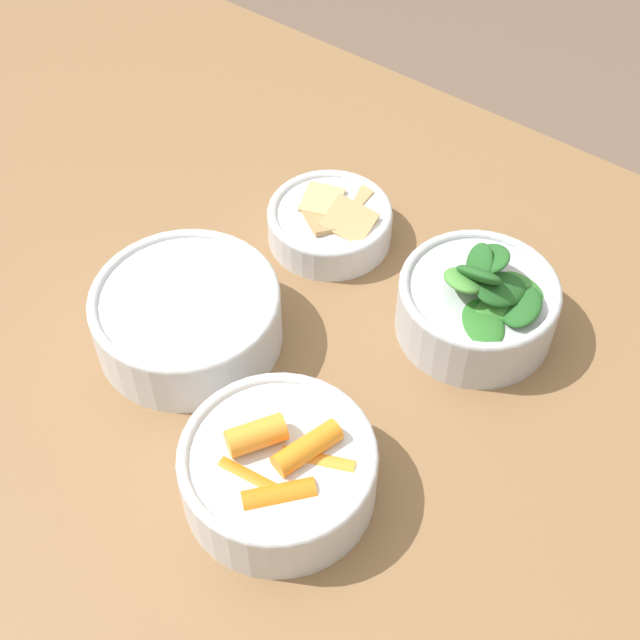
{
  "coord_description": "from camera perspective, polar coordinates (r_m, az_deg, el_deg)",
  "views": [
    {
      "loc": [
        -0.41,
        0.38,
        1.41
      ],
      "look_at": [
        -0.09,
        -0.05,
        0.77
      ],
      "focal_mm": 50.0,
      "sensor_mm": 36.0,
      "label": 1
    }
  ],
  "objects": [
    {
      "name": "ground_plane",
      "position": [
        1.51,
        -4.25,
        -18.84
      ],
      "size": [
        10.0,
        10.0,
        0.0
      ],
      "primitive_type": "plane",
      "color": "brown"
    },
    {
      "name": "dining_table",
      "position": [
        0.95,
        -6.45,
        -4.49
      ],
      "size": [
        1.3,
        0.93,
        0.74
      ],
      "color": "olive",
      "rests_on": "ground_plane"
    },
    {
      "name": "bowl_carrots",
      "position": [
        0.73,
        -2.66,
        -9.53
      ],
      "size": [
        0.16,
        0.16,
        0.08
      ],
      "color": "silver",
      "rests_on": "dining_table"
    },
    {
      "name": "bowl_greens",
      "position": [
        0.85,
        10.08,
        1.05
      ],
      "size": [
        0.15,
        0.15,
        0.11
      ],
      "color": "silver",
      "rests_on": "dining_table"
    },
    {
      "name": "bowl_beans_hotdog",
      "position": [
        0.84,
        -8.47,
        0.16
      ],
      "size": [
        0.18,
        0.18,
        0.06
      ],
      "color": "silver",
      "rests_on": "dining_table"
    },
    {
      "name": "bowl_cookies",
      "position": [
        0.93,
        0.71,
        6.35
      ],
      "size": [
        0.13,
        0.13,
        0.05
      ],
      "color": "silver",
      "rests_on": "dining_table"
    }
  ]
}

